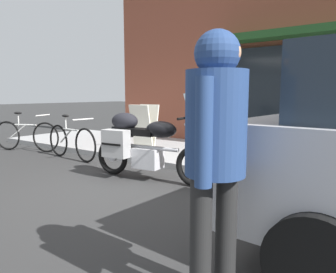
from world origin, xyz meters
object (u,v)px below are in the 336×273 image
object	(u,v)px
parked_bicycle	(71,141)
second_bicycle_by_cafe	(26,135)
touring_motorcycle	(142,143)
sandwich_board_sign	(144,127)
pedestrian_walking	(216,138)

from	to	relation	value
parked_bicycle	second_bicycle_by_cafe	world-z (taller)	second_bicycle_by_cafe
touring_motorcycle	parked_bicycle	xyz separation A→B (m)	(-2.28, 0.37, -0.22)
sandwich_board_sign	pedestrian_walking	bearing A→B (deg)	-45.22
parked_bicycle	pedestrian_walking	size ratio (longest dim) A/B	0.98
parked_bicycle	sandwich_board_sign	size ratio (longest dim) A/B	1.70
touring_motorcycle	second_bicycle_by_cafe	bearing A→B (deg)	175.14
parked_bicycle	second_bicycle_by_cafe	distance (m)	1.67
parked_bicycle	sandwich_board_sign	world-z (taller)	sandwich_board_sign
parked_bicycle	sandwich_board_sign	xyz separation A→B (m)	(0.91, 1.32, 0.25)
second_bicycle_by_cafe	pedestrian_walking	bearing A→B (deg)	-20.86
pedestrian_walking	sandwich_board_sign	size ratio (longest dim) A/B	1.74
parked_bicycle	second_bicycle_by_cafe	xyz separation A→B (m)	(-1.67, -0.03, 0.01)
touring_motorcycle	parked_bicycle	distance (m)	2.32
pedestrian_walking	second_bicycle_by_cafe	xyz separation A→B (m)	(-6.29, 2.40, -0.71)
second_bicycle_by_cafe	sandwich_board_sign	bearing A→B (deg)	27.66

